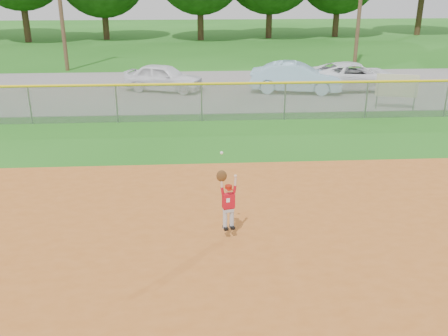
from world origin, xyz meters
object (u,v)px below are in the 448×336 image
at_px(car_white_a, 164,77).
at_px(car_blue, 296,77).
at_px(sponsor_sign, 397,87).
at_px(car_white_b, 355,76).
at_px(ballplayer, 227,200).

height_order(car_white_a, car_blue, car_blue).
bearing_deg(sponsor_sign, car_blue, 134.67).
bearing_deg(sponsor_sign, car_white_b, 97.47).
xyz_separation_m(car_blue, ballplayer, (-4.42, -14.55, 0.18)).
xyz_separation_m(car_white_b, ballplayer, (-7.51, -14.95, 0.23)).
bearing_deg(car_blue, sponsor_sign, -123.68).
height_order(car_white_b, ballplayer, ballplayer).
bearing_deg(ballplayer, car_blue, 73.11).
distance_m(car_white_b, sponsor_sign, 4.11).
relative_size(car_blue, sponsor_sign, 2.62).
relative_size(car_white_a, car_blue, 0.89).
bearing_deg(car_white_b, car_white_a, 86.66).
xyz_separation_m(car_blue, sponsor_sign, (3.63, -3.67, 0.26)).
bearing_deg(car_blue, ballplayer, 174.76).
relative_size(car_white_b, ballplayer, 2.72).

